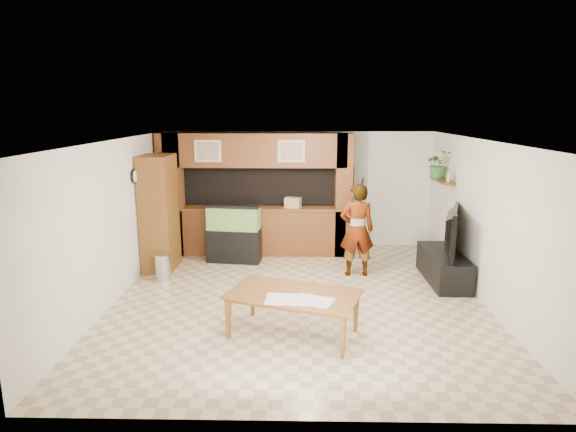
{
  "coord_description": "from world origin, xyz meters",
  "views": [
    {
      "loc": [
        -0.02,
        -7.55,
        3.08
      ],
      "look_at": [
        -0.18,
        0.6,
        1.27
      ],
      "focal_mm": 30.0,
      "sensor_mm": 36.0,
      "label": 1
    }
  ],
  "objects_px": {
    "aquarium": "(234,234)",
    "television": "(446,230)",
    "person": "(357,230)",
    "dining_table": "(292,315)",
    "pantry_cabinet": "(159,213)"
  },
  "relations": [
    {
      "from": "aquarium",
      "to": "television",
      "type": "relative_size",
      "value": 0.82
    },
    {
      "from": "television",
      "to": "dining_table",
      "type": "distance_m",
      "value": 3.6
    },
    {
      "from": "television",
      "to": "person",
      "type": "bearing_deg",
      "value": 98.78
    },
    {
      "from": "aquarium",
      "to": "dining_table",
      "type": "xyz_separation_m",
      "value": [
        1.24,
        -3.34,
        -0.28
      ]
    },
    {
      "from": "television",
      "to": "dining_table",
      "type": "height_order",
      "value": "television"
    },
    {
      "from": "aquarium",
      "to": "television",
      "type": "xyz_separation_m",
      "value": [
        3.97,
        -1.08,
        0.37
      ]
    },
    {
      "from": "aquarium",
      "to": "person",
      "type": "relative_size",
      "value": 0.69
    },
    {
      "from": "pantry_cabinet",
      "to": "television",
      "type": "distance_m",
      "value": 5.39
    },
    {
      "from": "pantry_cabinet",
      "to": "dining_table",
      "type": "bearing_deg",
      "value": -47.85
    },
    {
      "from": "aquarium",
      "to": "person",
      "type": "distance_m",
      "value": 2.55
    },
    {
      "from": "television",
      "to": "person",
      "type": "distance_m",
      "value": 1.59
    },
    {
      "from": "television",
      "to": "person",
      "type": "relative_size",
      "value": 0.83
    },
    {
      "from": "pantry_cabinet",
      "to": "television",
      "type": "relative_size",
      "value": 1.52
    },
    {
      "from": "pantry_cabinet",
      "to": "television",
      "type": "xyz_separation_m",
      "value": [
        5.35,
        -0.63,
        -0.16
      ]
    },
    {
      "from": "pantry_cabinet",
      "to": "dining_table",
      "type": "height_order",
      "value": "pantry_cabinet"
    }
  ]
}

